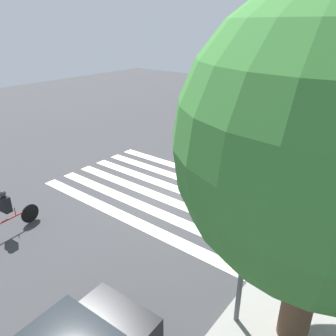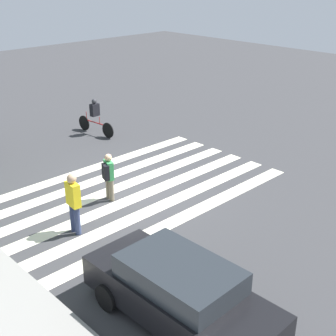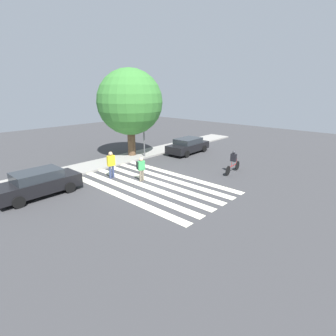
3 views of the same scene
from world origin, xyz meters
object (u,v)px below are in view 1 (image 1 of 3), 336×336
at_px(traffic_light, 244,198).
at_px(car_parked_silver_sedan, 297,156).
at_px(cyclist_near_curb, 6,211).
at_px(street_tree, 332,145).
at_px(pedestrian_adult_blue_shirt, 245,182).
at_px(pedestrian_child_with_backpack, 190,180).

xyz_separation_m(traffic_light, car_parked_silver_sedan, (-9.83, -1.80, -2.66)).
xyz_separation_m(cyclist_near_curb, car_parked_silver_sedan, (-11.28, 5.95, -0.11)).
height_order(traffic_light, cyclist_near_curb, traffic_light).
bearing_deg(car_parked_silver_sedan, traffic_light, 9.63).
distance_m(traffic_light, street_tree, 1.91).
bearing_deg(street_tree, pedestrian_adult_blue_shirt, -143.07).
bearing_deg(cyclist_near_curb, street_tree, 96.45).
height_order(traffic_light, street_tree, street_tree).
bearing_deg(car_parked_silver_sedan, pedestrian_child_with_backpack, -23.90).
relative_size(street_tree, cyclist_near_curb, 3.26).
bearing_deg(traffic_light, cyclist_near_curb, -79.41).
xyz_separation_m(pedestrian_adult_blue_shirt, pedestrian_child_with_backpack, (0.95, -1.93, -0.10)).
bearing_deg(pedestrian_child_with_backpack, street_tree, -106.33).
height_order(pedestrian_adult_blue_shirt, pedestrian_child_with_backpack, pedestrian_adult_blue_shirt).
distance_m(pedestrian_adult_blue_shirt, car_parked_silver_sedan, 4.68).
relative_size(pedestrian_child_with_backpack, cyclist_near_curb, 0.69).
relative_size(cyclist_near_curb, car_parked_silver_sedan, 0.51).
distance_m(pedestrian_child_with_backpack, car_parked_silver_sedan, 6.09).
bearing_deg(street_tree, traffic_light, -71.55).
bearing_deg(pedestrian_adult_blue_shirt, street_tree, -137.24).
xyz_separation_m(street_tree, pedestrian_child_with_backpack, (-3.80, -5.50, -3.80)).
bearing_deg(car_parked_silver_sedan, cyclist_near_curb, -28.56).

